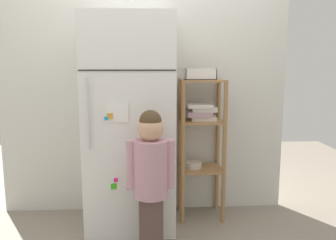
# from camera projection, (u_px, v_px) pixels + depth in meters

# --- Properties ---
(ground_plane) EXTENTS (6.00, 6.00, 0.00)m
(ground_plane) POSITION_uv_depth(u_px,v_px,m) (144.00, 224.00, 2.92)
(ground_plane) COLOR gray
(kitchen_wall_back) EXTENTS (2.56, 0.03, 2.22)m
(kitchen_wall_back) POSITION_uv_depth(u_px,v_px,m) (144.00, 90.00, 3.07)
(kitchen_wall_back) COLOR silver
(kitchen_wall_back) RESTS_ON ground
(refrigerator) EXTENTS (0.71, 0.61, 1.72)m
(refrigerator) POSITION_uv_depth(u_px,v_px,m) (131.00, 124.00, 2.79)
(refrigerator) COLOR white
(refrigerator) RESTS_ON ground
(child_standing) EXTENTS (0.33, 0.25, 1.04)m
(child_standing) POSITION_uv_depth(u_px,v_px,m) (151.00, 168.00, 2.39)
(child_standing) COLOR brown
(child_standing) RESTS_ON ground
(pantry_shelf_unit) EXTENTS (0.38, 0.33, 1.21)m
(pantry_shelf_unit) POSITION_uv_depth(u_px,v_px,m) (201.00, 132.00, 2.96)
(pantry_shelf_unit) COLOR #9E7247
(pantry_shelf_unit) RESTS_ON ground
(fruit_bin) EXTENTS (0.26, 0.16, 0.09)m
(fruit_bin) POSITION_uv_depth(u_px,v_px,m) (200.00, 75.00, 2.89)
(fruit_bin) COLOR white
(fruit_bin) RESTS_ON pantry_shelf_unit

